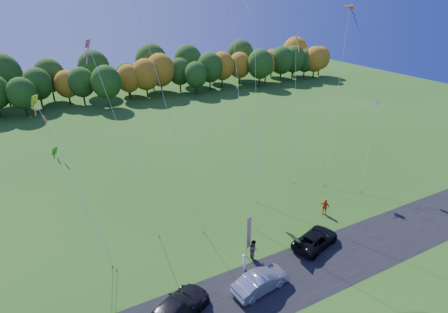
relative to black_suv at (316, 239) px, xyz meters
name	(u,v)px	position (x,y,z in m)	size (l,w,h in m)	color
ground	(255,252)	(-5.42, 1.77, -0.69)	(160.00, 160.00, 0.00)	#235616
asphalt_strip	(281,281)	(-5.42, -2.23, -0.69)	(90.00, 6.00, 0.01)	black
tree_line	(120,102)	(-5.42, 56.77, -0.69)	(116.00, 12.00, 10.00)	#1E4711
black_suv	(316,239)	(0.00, 0.00, 0.00)	(2.30, 4.99, 1.39)	black
silver_sedan	(261,281)	(-7.33, -2.15, 0.09)	(1.66, 4.76, 1.57)	silver
dark_truck_a	(175,310)	(-14.21, -1.74, 0.16)	(2.39, 5.88, 1.71)	black
person_tailgate_a	(244,262)	(-7.39, 0.33, 0.09)	(0.57, 0.38, 1.57)	white
person_tailgate_b	(253,249)	(-5.97, 1.18, 0.25)	(0.91, 0.71, 1.88)	gray
person_east	(325,207)	(4.25, 3.53, 0.20)	(1.04, 0.43, 1.78)	#F03D16
feather_flag	(249,232)	(-6.21, 1.64, 1.83)	(0.52, 0.26, 4.13)	#999999
kite_delta_blue	(159,82)	(-10.23, 10.96, 13.27)	(5.46, 10.26, 28.75)	#4C3F33
kite_parafoil_orange	(255,42)	(2.13, 14.87, 15.64)	(7.83, 13.09, 33.10)	#4C3F33
kite_delta_red	(239,95)	(-2.71, 9.85, 11.45)	(3.59, 9.92, 24.66)	#4C3F33
kite_parafoil_rainbow	(337,95)	(11.90, 11.37, 9.30)	(8.51, 7.29, 20.27)	#4C3F33
kite_diamond_yellow	(77,187)	(-18.60, 8.26, 6.18)	(3.96, 7.02, 14.27)	#4C3F33
kite_diamond_green	(84,210)	(-18.42, 7.59, 4.34)	(3.01, 4.35, 10.44)	#4C3F33
kite_diamond_white	(295,109)	(7.38, 13.54, 7.67)	(4.35, 7.14, 17.29)	#4C3F33
kite_diamond_pink	(125,144)	(-13.89, 10.80, 8.05)	(3.61, 6.56, 17.94)	#4C3F33
kite_diamond_blue_low	(369,147)	(13.03, 6.43, 4.19)	(4.33, 3.53, 10.17)	#4C3F33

